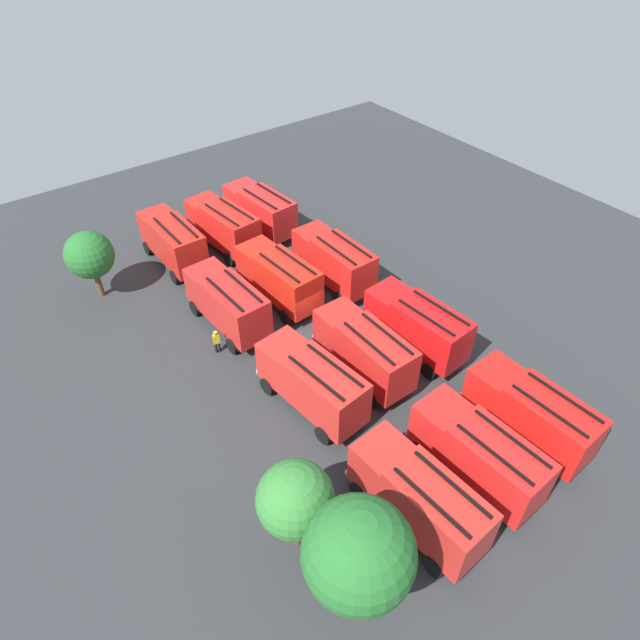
{
  "coord_description": "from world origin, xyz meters",
  "views": [
    {
      "loc": [
        -21.72,
        16.24,
        25.02
      ],
      "look_at": [
        0.0,
        0.0,
        1.4
      ],
      "focal_mm": 30.73,
      "sensor_mm": 36.0,
      "label": 1
    }
  ],
  "objects_px": {
    "fire_truck_0": "(531,412)",
    "fire_truck_10": "(227,302)",
    "fire_truck_4": "(478,453)",
    "fire_truck_11": "(173,240)",
    "fire_truck_8": "(419,497)",
    "tree_2": "(89,255)",
    "fire_truck_2": "(334,260)",
    "firefighter_0": "(345,256)",
    "tree_1": "(295,500)",
    "fire_truck_6": "(279,276)",
    "fire_truck_5": "(364,349)",
    "fire_truck_3": "(260,209)",
    "traffic_cone_1": "(357,330)",
    "firefighter_1": "(217,341)",
    "fire_truck_1": "(417,324)",
    "fire_truck_7": "(223,225)",
    "tree_0": "(359,554)",
    "traffic_cone_0": "(417,311)",
    "fire_truck_9": "(312,382)"
  },
  "relations": [
    {
      "from": "tree_0",
      "to": "traffic_cone_0",
      "type": "bearing_deg",
      "value": -52.04
    },
    {
      "from": "fire_truck_4",
      "to": "fire_truck_8",
      "type": "xyz_separation_m",
      "value": [
        0.02,
        4.11,
        0.0
      ]
    },
    {
      "from": "fire_truck_4",
      "to": "firefighter_0",
      "type": "bearing_deg",
      "value": -21.87
    },
    {
      "from": "fire_truck_2",
      "to": "firefighter_0",
      "type": "bearing_deg",
      "value": -58.93
    },
    {
      "from": "fire_truck_0",
      "to": "fire_truck_6",
      "type": "bearing_deg",
      "value": 10.28
    },
    {
      "from": "fire_truck_4",
      "to": "tree_2",
      "type": "distance_m",
      "value": 28.43
    },
    {
      "from": "fire_truck_5",
      "to": "fire_truck_3",
      "type": "bearing_deg",
      "value": -11.93
    },
    {
      "from": "firefighter_1",
      "to": "traffic_cone_0",
      "type": "height_order",
      "value": "firefighter_1"
    },
    {
      "from": "fire_truck_4",
      "to": "fire_truck_11",
      "type": "xyz_separation_m",
      "value": [
        26.96,
        3.77,
        0.0
      ]
    },
    {
      "from": "fire_truck_0",
      "to": "fire_truck_10",
      "type": "xyz_separation_m",
      "value": [
        17.87,
        8.35,
        0.0
      ]
    },
    {
      "from": "fire_truck_6",
      "to": "fire_truck_11",
      "type": "height_order",
      "value": "same"
    },
    {
      "from": "fire_truck_3",
      "to": "fire_truck_10",
      "type": "height_order",
      "value": "same"
    },
    {
      "from": "firefighter_1",
      "to": "tree_0",
      "type": "height_order",
      "value": "tree_0"
    },
    {
      "from": "fire_truck_10",
      "to": "fire_truck_11",
      "type": "distance_m",
      "value": 9.06
    },
    {
      "from": "fire_truck_2",
      "to": "fire_truck_8",
      "type": "xyz_separation_m",
      "value": [
        -17.52,
        8.63,
        0.0
      ]
    },
    {
      "from": "fire_truck_1",
      "to": "fire_truck_6",
      "type": "distance_m",
      "value": 10.36
    },
    {
      "from": "fire_truck_0",
      "to": "fire_truck_8",
      "type": "bearing_deg",
      "value": 87.83
    },
    {
      "from": "fire_truck_11",
      "to": "traffic_cone_1",
      "type": "bearing_deg",
      "value": -157.97
    },
    {
      "from": "fire_truck_2",
      "to": "firefighter_0",
      "type": "relative_size",
      "value": 4.17
    },
    {
      "from": "fire_truck_6",
      "to": "fire_truck_0",
      "type": "bearing_deg",
      "value": -171.18
    },
    {
      "from": "fire_truck_6",
      "to": "firefighter_0",
      "type": "distance_m",
      "value": 6.55
    },
    {
      "from": "fire_truck_1",
      "to": "fire_truck_6",
      "type": "height_order",
      "value": "same"
    },
    {
      "from": "fire_truck_7",
      "to": "fire_truck_10",
      "type": "bearing_deg",
      "value": 146.51
    },
    {
      "from": "fire_truck_8",
      "to": "tree_1",
      "type": "bearing_deg",
      "value": 60.41
    },
    {
      "from": "fire_truck_3",
      "to": "firefighter_1",
      "type": "relative_size",
      "value": 4.27
    },
    {
      "from": "firefighter_0",
      "to": "tree_0",
      "type": "relative_size",
      "value": 0.25
    },
    {
      "from": "tree_2",
      "to": "traffic_cone_0",
      "type": "distance_m",
      "value": 23.11
    },
    {
      "from": "fire_truck_10",
      "to": "tree_1",
      "type": "height_order",
      "value": "tree_1"
    },
    {
      "from": "fire_truck_11",
      "to": "firefighter_0",
      "type": "height_order",
      "value": "fire_truck_11"
    },
    {
      "from": "fire_truck_10",
      "to": "fire_truck_0",
      "type": "bearing_deg",
      "value": -157.22
    },
    {
      "from": "tree_2",
      "to": "traffic_cone_1",
      "type": "distance_m",
      "value": 19.27
    },
    {
      "from": "fire_truck_10",
      "to": "fire_truck_3",
      "type": "bearing_deg",
      "value": -44.52
    },
    {
      "from": "fire_truck_2",
      "to": "fire_truck_9",
      "type": "height_order",
      "value": "same"
    },
    {
      "from": "fire_truck_0",
      "to": "firefighter_1",
      "type": "relative_size",
      "value": 4.22
    },
    {
      "from": "fire_truck_5",
      "to": "firefighter_0",
      "type": "height_order",
      "value": "fire_truck_5"
    },
    {
      "from": "fire_truck_4",
      "to": "fire_truck_8",
      "type": "distance_m",
      "value": 4.11
    },
    {
      "from": "tree_2",
      "to": "tree_0",
      "type": "bearing_deg",
      "value": -177.99
    },
    {
      "from": "fire_truck_10",
      "to": "fire_truck_8",
      "type": "bearing_deg",
      "value": 177.76
    },
    {
      "from": "fire_truck_6",
      "to": "traffic_cone_1",
      "type": "height_order",
      "value": "fire_truck_6"
    },
    {
      "from": "fire_truck_4",
      "to": "tree_1",
      "type": "distance_m",
      "value": 9.72
    },
    {
      "from": "fire_truck_6",
      "to": "fire_truck_7",
      "type": "relative_size",
      "value": 0.99
    },
    {
      "from": "fire_truck_4",
      "to": "tree_2",
      "type": "xyz_separation_m",
      "value": [
        26.6,
        9.94,
        1.36
      ]
    },
    {
      "from": "fire_truck_3",
      "to": "fire_truck_4",
      "type": "bearing_deg",
      "value": 166.69
    },
    {
      "from": "fire_truck_0",
      "to": "fire_truck_1",
      "type": "height_order",
      "value": "same"
    },
    {
      "from": "fire_truck_0",
      "to": "fire_truck_10",
      "type": "bearing_deg",
      "value": 22.76
    },
    {
      "from": "fire_truck_3",
      "to": "fire_truck_8",
      "type": "bearing_deg",
      "value": 158.39
    },
    {
      "from": "fire_truck_6",
      "to": "tree_1",
      "type": "distance_m",
      "value": 18.35
    },
    {
      "from": "fire_truck_2",
      "to": "fire_truck_8",
      "type": "bearing_deg",
      "value": 153.34
    },
    {
      "from": "fire_truck_4",
      "to": "fire_truck_6",
      "type": "bearing_deg",
      "value": -3.09
    },
    {
      "from": "fire_truck_1",
      "to": "fire_truck_4",
      "type": "bearing_deg",
      "value": 149.4
    }
  ]
}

